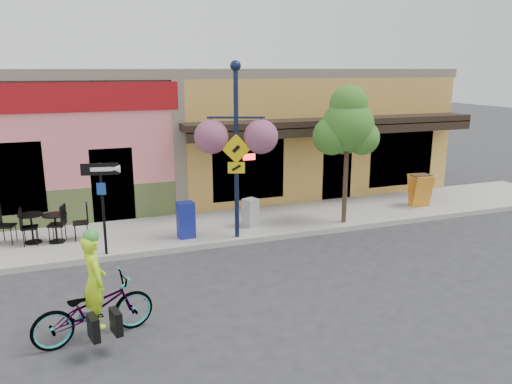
% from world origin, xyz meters
% --- Properties ---
extents(ground, '(90.00, 90.00, 0.00)m').
position_xyz_m(ground, '(0.00, 0.00, 0.00)').
color(ground, '#2D2D30').
rests_on(ground, ground).
extents(sidewalk, '(24.00, 3.00, 0.15)m').
position_xyz_m(sidewalk, '(0.00, 2.00, 0.07)').
color(sidewalk, '#9E9B93').
rests_on(sidewalk, ground).
extents(curb, '(24.00, 0.12, 0.15)m').
position_xyz_m(curb, '(0.00, 0.55, 0.07)').
color(curb, '#A8A59E').
rests_on(curb, ground).
extents(building, '(18.20, 8.20, 4.50)m').
position_xyz_m(building, '(0.00, 7.50, 2.25)').
color(building, '#EC747C').
rests_on(building, ground).
extents(bicycle, '(2.17, 1.15, 1.08)m').
position_xyz_m(bicycle, '(-3.91, -3.04, 0.54)').
color(bicycle, maroon).
rests_on(bicycle, ground).
extents(cyclist_rider, '(0.50, 0.65, 1.60)m').
position_xyz_m(cyclist_rider, '(-3.86, -3.04, 0.80)').
color(cyclist_rider, '#C4FF1A').
rests_on(cyclist_rider, ground).
extents(lamp_post, '(1.57, 1.05, 4.58)m').
position_xyz_m(lamp_post, '(-0.08, 0.76, 2.44)').
color(lamp_post, '#111B37').
rests_on(lamp_post, sidewalk).
extents(one_way_sign, '(0.88, 0.35, 2.24)m').
position_xyz_m(one_way_sign, '(-3.45, 0.65, 1.27)').
color(one_way_sign, black).
rests_on(one_way_sign, sidewalk).
extents(cafe_set_left, '(1.83, 1.26, 1.00)m').
position_xyz_m(cafe_set_left, '(-5.16, 2.14, 0.65)').
color(cafe_set_left, black).
rests_on(cafe_set_left, sidewalk).
extents(cafe_set_right, '(1.64, 0.84, 0.97)m').
position_xyz_m(cafe_set_right, '(-4.59, 1.98, 0.64)').
color(cafe_set_right, black).
rests_on(cafe_set_right, sidewalk).
extents(newspaper_box_blue, '(0.44, 0.40, 0.96)m').
position_xyz_m(newspaper_box_blue, '(-1.36, 1.19, 0.63)').
color(newspaper_box_blue, navy).
rests_on(newspaper_box_blue, sidewalk).
extents(newspaper_box_grey, '(0.48, 0.46, 0.80)m').
position_xyz_m(newspaper_box_grey, '(0.57, 1.50, 0.55)').
color(newspaper_box_grey, '#A3A3A3').
rests_on(newspaper_box_grey, sidewalk).
extents(street_tree, '(1.65, 1.65, 3.99)m').
position_xyz_m(street_tree, '(3.26, 0.91, 2.14)').
color(street_tree, '#3D7A26').
rests_on(street_tree, sidewalk).
extents(sandwich_board, '(0.67, 0.52, 1.05)m').
position_xyz_m(sandwich_board, '(6.41, 1.37, 0.68)').
color(sandwich_board, orange).
rests_on(sandwich_board, sidewalk).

